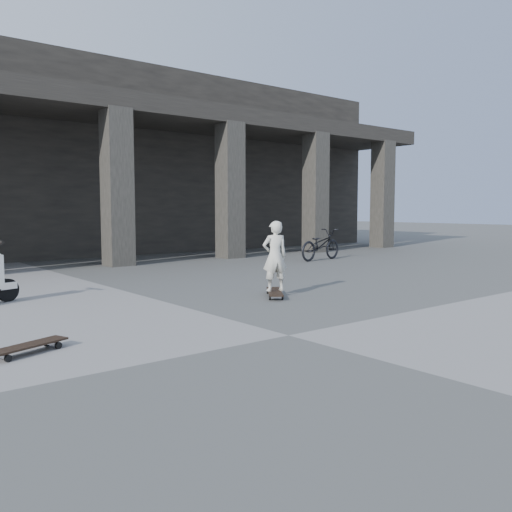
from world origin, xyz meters
TOP-DOWN VIEW (x-y plane):
  - ground at (0.00, 0.00)m, footprint 90.00×90.00m
  - longboard at (1.69, 2.21)m, footprint 0.76×0.91m
  - skateboard_spare at (-2.60, 1.06)m, footprint 0.85×0.48m
  - child at (1.69, 2.21)m, footprint 0.50×0.41m
  - bicycle at (6.90, 6.27)m, footprint 1.75×0.81m

SIDE VIEW (x-z plane):
  - ground at x=0.00m, z-range 0.00..0.00m
  - skateboard_spare at x=-2.60m, z-range 0.03..0.13m
  - longboard at x=1.69m, z-range 0.03..0.12m
  - bicycle at x=6.90m, z-range 0.00..0.89m
  - child at x=1.69m, z-range 0.10..1.27m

